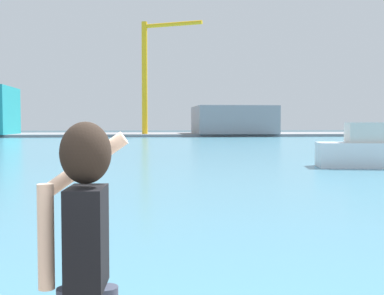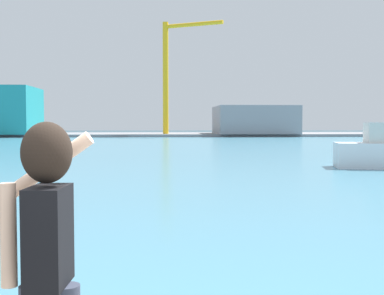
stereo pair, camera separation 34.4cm
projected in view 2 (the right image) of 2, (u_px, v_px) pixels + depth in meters
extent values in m
plane|color=#334751|center=(163.00, 146.00, 52.58)|extent=(220.00, 220.00, 0.00)
cube|color=teal|center=(163.00, 145.00, 54.57)|extent=(140.00, 100.00, 0.02)
cube|color=gray|center=(162.00, 134.00, 94.43)|extent=(140.00, 20.00, 0.48)
cube|color=black|center=(49.00, 236.00, 2.75)|extent=(0.22, 0.35, 0.56)
sphere|color=#E0B293|center=(48.00, 154.00, 2.72)|extent=(0.22, 0.22, 0.22)
ellipsoid|color=black|center=(47.00, 152.00, 2.70)|extent=(0.28, 0.26, 0.34)
cylinder|color=#E0B293|center=(8.00, 235.00, 2.73)|extent=(0.09, 0.09, 0.58)
cylinder|color=#E0B293|center=(50.00, 165.00, 2.95)|extent=(0.53, 0.12, 0.40)
cube|color=black|center=(56.00, 136.00, 3.06)|extent=(0.02, 0.07, 0.14)
cube|color=gray|center=(254.00, 120.00, 91.67)|extent=(14.27, 13.92, 5.05)
cylinder|color=yellow|center=(166.00, 78.00, 87.99)|extent=(1.00, 1.00, 19.88)
cylinder|color=yellow|center=(193.00, 24.00, 85.47)|extent=(10.00, 5.40, 0.70)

